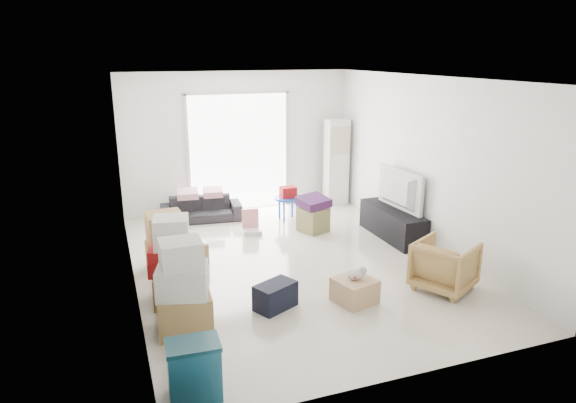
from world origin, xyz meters
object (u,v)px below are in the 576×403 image
Objects in this scene: ottoman at (313,219)px; kids_table at (288,196)px; sofa at (201,205)px; tv_console at (392,223)px; storage_bins at (194,370)px; armchair at (445,263)px; wood_crate at (355,290)px; ac_tower at (336,162)px; television at (393,205)px.

ottoman is 0.81m from kids_table.
sofa reaches higher than ottoman.
tv_console is at bearing -47.88° from kids_table.
sofa reaches higher than tv_console.
ottoman is at bearing -30.29° from sofa.
sofa is 2.66× the size of storage_bins.
storage_bins is at bearing -125.79° from ottoman.
storage_bins is 1.30× the size of ottoman.
armchair is 1.30m from wood_crate.
ac_tower reaches higher than sofa.
armchair reaches higher than tv_console.
armchair reaches higher than wood_crate.
wood_crate is (-1.28, 0.07, -0.21)m from armchair.
kids_table is 1.40× the size of wood_crate.
television is 1.81× the size of kids_table.
kids_table is (-0.95, 3.46, 0.09)m from armchair.
tv_console is at bearing -88.68° from ac_tower.
storage_bins is (-3.90, -3.08, -0.30)m from television.
armchair is (2.49, -3.99, 0.07)m from sofa.
armchair reaches higher than television.
storage_bins reaches higher than ottoman.
armchair is 1.31× the size of storage_bins.
ac_tower is at bearing 27.81° from kids_table.
ottoman is at bearing 147.20° from tv_console.
ac_tower is 1.17× the size of tv_console.
sofa is 3.47× the size of ottoman.
kids_table is (2.56, 4.57, 0.18)m from storage_bins.
armchair is (-0.35, -4.14, -0.51)m from ac_tower.
ac_tower reaches higher than wood_crate.
ottoman is (2.75, 3.82, -0.07)m from storage_bins.
ottoman reaches higher than wood_crate.
ac_tower is 2.19m from television.
wood_crate is (1.20, -3.92, -0.14)m from sofa.
storage_bins is at bearing -119.24° from kids_table.
kids_table reaches higher than ottoman.
television is 2.71× the size of ottoman.
ac_tower is 1.52m from kids_table.
kids_table is (-1.29, -0.68, -0.42)m from ac_tower.
tv_console is 3.27× the size of wood_crate.
kids_table reaches higher than storage_bins.
ottoman is at bearing -127.48° from ac_tower.
tv_console is 4.97m from storage_bins.
ottoman is (1.74, -1.28, -0.08)m from sofa.
kids_table is at bearing -152.19° from ac_tower.
armchair is at bearing -74.71° from kids_table.
wood_crate is at bearing 27.99° from storage_bins.
ac_tower reaches higher than ottoman.
tv_console is 0.33m from television.
television is 2.02m from armchair.
sofa is at bearing 145.01° from tv_console.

